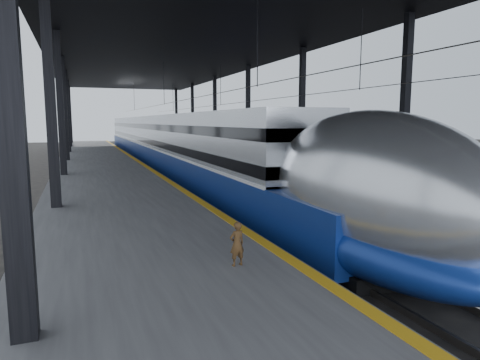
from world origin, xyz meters
TOP-DOWN VIEW (x-y plane):
  - ground at (0.00, 0.00)m, footprint 160.00×160.00m
  - platform at (-3.50, 20.00)m, footprint 6.00×80.00m
  - yellow_strip at (-0.70, 20.00)m, footprint 0.30×80.00m
  - rails at (4.50, 20.00)m, footprint 6.52×80.00m
  - canopy at (1.90, 20.00)m, footprint 18.00×75.00m
  - tgv_train at (2.00, 25.20)m, footprint 3.13×65.20m
  - second_train at (7.00, 37.56)m, footprint 2.60×56.05m
  - child at (-1.94, -3.20)m, footprint 0.38×0.29m

SIDE VIEW (x-z plane):
  - ground at x=0.00m, z-range 0.00..0.00m
  - rails at x=4.50m, z-range 0.00..0.16m
  - platform at x=-3.50m, z-range 0.00..1.00m
  - yellow_strip at x=-0.70m, z-range 1.00..1.01m
  - child at x=-1.94m, z-range 1.00..1.95m
  - second_train at x=7.00m, z-range 0.02..3.61m
  - tgv_train at x=2.00m, z-range -0.15..4.35m
  - canopy at x=1.90m, z-range 4.38..13.85m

